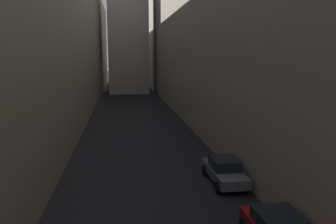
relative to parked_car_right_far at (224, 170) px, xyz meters
The scene contains 4 objects.
ground_plane 26.18m from the parked_car_right_far, 99.68° to the left, with size 264.00×264.00×0.00m, color black.
building_block_left 33.73m from the parked_car_right_far, 121.07° to the left, with size 13.71×108.00×19.93m, color #60594F.
building_block_right 30.98m from the parked_car_right_far, 75.74° to the left, with size 11.93×108.00×24.97m, color gray.
parked_car_right_far is the anchor object (origin of this frame).
Camera 1 is at (-1.61, 3.55, 7.50)m, focal length 36.04 mm.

